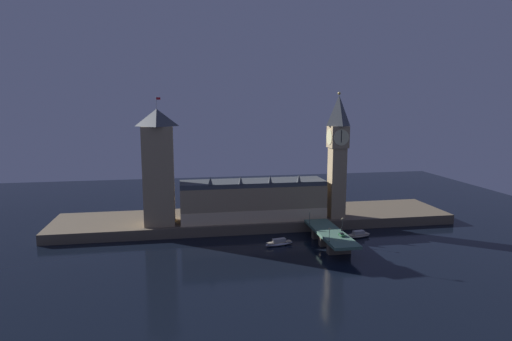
{
  "coord_description": "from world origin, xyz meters",
  "views": [
    {
      "loc": [
        -40.69,
        -193.19,
        66.94
      ],
      "look_at": [
        -3.23,
        20.0,
        33.41
      ],
      "focal_mm": 30.0,
      "sensor_mm": 36.0,
      "label": 1
    }
  ],
  "objects_px": {
    "car_southbound_lead": "(342,235)",
    "pedestrian_mid_walk": "(341,229)",
    "boat_upstream": "(279,243)",
    "street_lamp_far": "(310,216)",
    "street_lamp_mid": "(342,223)",
    "clock_tower": "(338,152)",
    "street_lamp_near": "(329,233)",
    "boat_downstream": "(358,235)",
    "victoria_tower": "(158,167)"
  },
  "relations": [
    {
      "from": "victoria_tower",
      "to": "pedestrian_mid_walk",
      "type": "bearing_deg",
      "value": -21.53
    },
    {
      "from": "victoria_tower",
      "to": "pedestrian_mid_walk",
      "type": "xyz_separation_m",
      "value": [
        86.51,
        -34.14,
        -27.44
      ]
    },
    {
      "from": "clock_tower",
      "to": "pedestrian_mid_walk",
      "type": "distance_m",
      "value": 46.3
    },
    {
      "from": "pedestrian_mid_walk",
      "to": "boat_downstream",
      "type": "height_order",
      "value": "pedestrian_mid_walk"
    },
    {
      "from": "street_lamp_mid",
      "to": "boat_downstream",
      "type": "distance_m",
      "value": 18.44
    },
    {
      "from": "victoria_tower",
      "to": "street_lamp_far",
      "type": "distance_m",
      "value": 81.3
    },
    {
      "from": "street_lamp_mid",
      "to": "boat_upstream",
      "type": "height_order",
      "value": "street_lamp_mid"
    },
    {
      "from": "car_southbound_lead",
      "to": "victoria_tower",
      "type": "bearing_deg",
      "value": 153.48
    },
    {
      "from": "street_lamp_mid",
      "to": "street_lamp_near",
      "type": "bearing_deg",
      "value": -128.62
    },
    {
      "from": "victoria_tower",
      "to": "boat_upstream",
      "type": "height_order",
      "value": "victoria_tower"
    },
    {
      "from": "street_lamp_far",
      "to": "boat_upstream",
      "type": "relative_size",
      "value": 0.47
    },
    {
      "from": "car_southbound_lead",
      "to": "street_lamp_near",
      "type": "distance_m",
      "value": 11.66
    },
    {
      "from": "victoria_tower",
      "to": "boat_downstream",
      "type": "relative_size",
      "value": 4.77
    },
    {
      "from": "street_lamp_far",
      "to": "boat_downstream",
      "type": "height_order",
      "value": "street_lamp_far"
    },
    {
      "from": "street_lamp_near",
      "to": "street_lamp_mid",
      "type": "distance_m",
      "value": 18.84
    },
    {
      "from": "car_southbound_lead",
      "to": "boat_downstream",
      "type": "distance_m",
      "value": 24.0
    },
    {
      "from": "pedestrian_mid_walk",
      "to": "street_lamp_far",
      "type": "height_order",
      "value": "street_lamp_far"
    },
    {
      "from": "street_lamp_far",
      "to": "street_lamp_near",
      "type": "bearing_deg",
      "value": -90.0
    },
    {
      "from": "street_lamp_near",
      "to": "boat_upstream",
      "type": "xyz_separation_m",
      "value": [
        -18.25,
        18.86,
        -9.61
      ]
    },
    {
      "from": "pedestrian_mid_walk",
      "to": "street_lamp_far",
      "type": "distance_m",
      "value": 18.86
    },
    {
      "from": "car_southbound_lead",
      "to": "boat_downstream",
      "type": "bearing_deg",
      "value": 47.17
    },
    {
      "from": "car_southbound_lead",
      "to": "street_lamp_near",
      "type": "height_order",
      "value": "street_lamp_near"
    },
    {
      "from": "clock_tower",
      "to": "victoria_tower",
      "type": "distance_m",
      "value": 95.34
    },
    {
      "from": "car_southbound_lead",
      "to": "street_lamp_far",
      "type": "relative_size",
      "value": 0.6
    },
    {
      "from": "pedestrian_mid_walk",
      "to": "boat_upstream",
      "type": "xyz_separation_m",
      "value": [
        -29.61,
        4.1,
        -6.51
      ]
    },
    {
      "from": "clock_tower",
      "to": "street_lamp_mid",
      "type": "xyz_separation_m",
      "value": [
        -8.15,
        -30.57,
        -30.59
      ]
    },
    {
      "from": "victoria_tower",
      "to": "street_lamp_near",
      "type": "height_order",
      "value": "victoria_tower"
    },
    {
      "from": "car_southbound_lead",
      "to": "street_lamp_near",
      "type": "bearing_deg",
      "value": -140.55
    },
    {
      "from": "car_southbound_lead",
      "to": "street_lamp_near",
      "type": "relative_size",
      "value": 0.63
    },
    {
      "from": "street_lamp_mid",
      "to": "street_lamp_far",
      "type": "relative_size",
      "value": 0.96
    },
    {
      "from": "victoria_tower",
      "to": "street_lamp_mid",
      "type": "height_order",
      "value": "victoria_tower"
    },
    {
      "from": "boat_upstream",
      "to": "boat_downstream",
      "type": "xyz_separation_m",
      "value": [
        42.63,
        5.24,
        0.03
      ]
    },
    {
      "from": "street_lamp_far",
      "to": "street_lamp_mid",
      "type": "bearing_deg",
      "value": -51.38
    },
    {
      "from": "street_lamp_far",
      "to": "car_southbound_lead",
      "type": "bearing_deg",
      "value": -68.91
    },
    {
      "from": "boat_downstream",
      "to": "victoria_tower",
      "type": "bearing_deg",
      "value": 166.01
    },
    {
      "from": "victoria_tower",
      "to": "boat_downstream",
      "type": "xyz_separation_m",
      "value": [
        99.53,
        -24.8,
        -33.92
      ]
    },
    {
      "from": "car_southbound_lead",
      "to": "boat_upstream",
      "type": "xyz_separation_m",
      "value": [
        -26.87,
        11.77,
        -6.24
      ]
    },
    {
      "from": "street_lamp_mid",
      "to": "clock_tower",
      "type": "bearing_deg",
      "value": 75.07
    },
    {
      "from": "car_southbound_lead",
      "to": "pedestrian_mid_walk",
      "type": "xyz_separation_m",
      "value": [
        2.74,
        7.67,
        0.27
      ]
    },
    {
      "from": "pedestrian_mid_walk",
      "to": "boat_upstream",
      "type": "relative_size",
      "value": 0.12
    },
    {
      "from": "car_southbound_lead",
      "to": "boat_upstream",
      "type": "relative_size",
      "value": 0.28
    },
    {
      "from": "clock_tower",
      "to": "street_lamp_far",
      "type": "xyz_separation_m",
      "value": [
        -19.91,
        -15.85,
        -30.44
      ]
    },
    {
      "from": "street_lamp_far",
      "to": "boat_downstream",
      "type": "distance_m",
      "value": 26.81
    },
    {
      "from": "street_lamp_mid",
      "to": "boat_downstream",
      "type": "xyz_separation_m",
      "value": [
        12.62,
        9.38,
        -9.64
      ]
    },
    {
      "from": "car_southbound_lead",
      "to": "pedestrian_mid_walk",
      "type": "height_order",
      "value": "pedestrian_mid_walk"
    },
    {
      "from": "street_lamp_near",
      "to": "boat_upstream",
      "type": "height_order",
      "value": "street_lamp_near"
    },
    {
      "from": "car_southbound_lead",
      "to": "boat_upstream",
      "type": "height_order",
      "value": "car_southbound_lead"
    },
    {
      "from": "clock_tower",
      "to": "street_lamp_far",
      "type": "distance_m",
      "value": 39.67
    },
    {
      "from": "clock_tower",
      "to": "pedestrian_mid_walk",
      "type": "height_order",
      "value": "clock_tower"
    },
    {
      "from": "clock_tower",
      "to": "street_lamp_near",
      "type": "bearing_deg",
      "value": -113.73
    }
  ]
}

